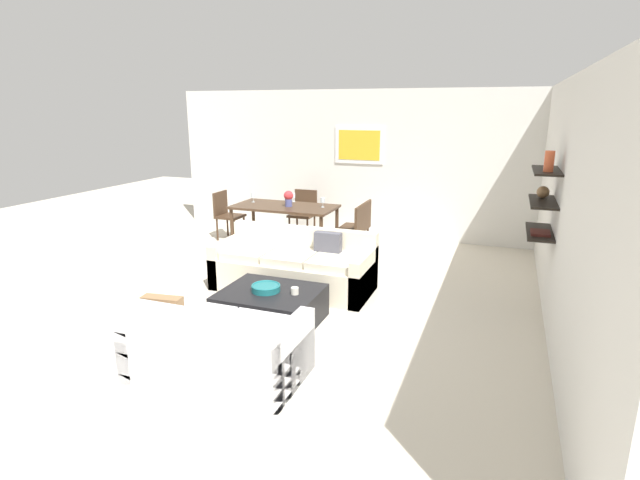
# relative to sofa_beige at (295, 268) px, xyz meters

# --- Properties ---
(ground_plane) EXTENTS (18.00, 18.00, 0.00)m
(ground_plane) POSITION_rel_sofa_beige_xyz_m (0.11, -0.34, -0.29)
(ground_plane) COLOR beige
(back_wall_unit) EXTENTS (8.40, 0.09, 2.70)m
(back_wall_unit) POSITION_rel_sofa_beige_xyz_m (0.40, 3.19, 1.06)
(back_wall_unit) COLOR silver
(back_wall_unit) RESTS_ON ground
(right_wall_shelf_unit) EXTENTS (0.34, 8.20, 2.70)m
(right_wall_shelf_unit) POSITION_rel_sofa_beige_xyz_m (3.13, 0.26, 1.06)
(right_wall_shelf_unit) COLOR silver
(right_wall_shelf_unit) RESTS_ON ground
(sofa_beige) EXTENTS (2.11, 0.90, 0.78)m
(sofa_beige) POSITION_rel_sofa_beige_xyz_m (0.00, 0.00, 0.00)
(sofa_beige) COLOR beige
(sofa_beige) RESTS_ON ground
(loveseat_white) EXTENTS (1.52, 0.90, 0.78)m
(loveseat_white) POSITION_rel_sofa_beige_xyz_m (0.26, -2.36, 0.00)
(loveseat_white) COLOR white
(loveseat_white) RESTS_ON ground
(coffee_table) EXTENTS (1.09, 0.91, 0.38)m
(coffee_table) POSITION_rel_sofa_beige_xyz_m (0.19, -1.11, -0.10)
(coffee_table) COLOR black
(coffee_table) RESTS_ON ground
(decorative_bowl) EXTENTS (0.33, 0.33, 0.08)m
(decorative_bowl) POSITION_rel_sofa_beige_xyz_m (0.15, -1.13, 0.13)
(decorative_bowl) COLOR #19666B
(decorative_bowl) RESTS_ON coffee_table
(candle_jar) EXTENTS (0.09, 0.09, 0.08)m
(candle_jar) POSITION_rel_sofa_beige_xyz_m (0.49, -1.10, 0.13)
(candle_jar) COLOR silver
(candle_jar) RESTS_ON coffee_table
(dining_table) EXTENTS (1.76, 0.90, 0.75)m
(dining_table) POSITION_rel_sofa_beige_xyz_m (-0.96, 1.77, 0.39)
(dining_table) COLOR #422D1E
(dining_table) RESTS_ON ground
(dining_chair_right_far) EXTENTS (0.44, 0.44, 0.88)m
(dining_chair_right_far) POSITION_rel_sofa_beige_xyz_m (0.33, 1.97, 0.21)
(dining_chair_right_far) COLOR #422D1E
(dining_chair_right_far) RESTS_ON ground
(dining_chair_head) EXTENTS (0.44, 0.44, 0.88)m
(dining_chair_head) POSITION_rel_sofa_beige_xyz_m (-0.96, 2.62, 0.21)
(dining_chair_head) COLOR #422D1E
(dining_chair_head) RESTS_ON ground
(dining_chair_right_near) EXTENTS (0.44, 0.44, 0.88)m
(dining_chair_right_near) POSITION_rel_sofa_beige_xyz_m (0.33, 1.57, 0.21)
(dining_chair_right_near) COLOR #422D1E
(dining_chair_right_near) RESTS_ON ground
(dining_chair_left_far) EXTENTS (0.44, 0.44, 0.88)m
(dining_chair_left_far) POSITION_rel_sofa_beige_xyz_m (-2.24, 1.97, 0.21)
(dining_chair_left_far) COLOR #422D1E
(dining_chair_left_far) RESTS_ON ground
(wine_glass_head) EXTENTS (0.06, 0.06, 0.16)m
(wine_glass_head) POSITION_rel_sofa_beige_xyz_m (-0.96, 2.16, 0.56)
(wine_glass_head) COLOR silver
(wine_glass_head) RESTS_ON dining_table
(wine_glass_right_far) EXTENTS (0.07, 0.07, 0.17)m
(wine_glass_right_far) POSITION_rel_sofa_beige_xyz_m (-0.30, 1.88, 0.58)
(wine_glass_right_far) COLOR silver
(wine_glass_right_far) RESTS_ON dining_table
(wine_glass_left_far) EXTENTS (0.08, 0.08, 0.18)m
(wine_glass_left_far) POSITION_rel_sofa_beige_xyz_m (-1.62, 1.88, 0.58)
(wine_glass_left_far) COLOR silver
(wine_glass_left_far) RESTS_ON dining_table
(centerpiece_vase) EXTENTS (0.16, 0.16, 0.27)m
(centerpiece_vase) POSITION_rel_sofa_beige_xyz_m (-0.86, 1.73, 0.61)
(centerpiece_vase) COLOR #4C518C
(centerpiece_vase) RESTS_ON dining_table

